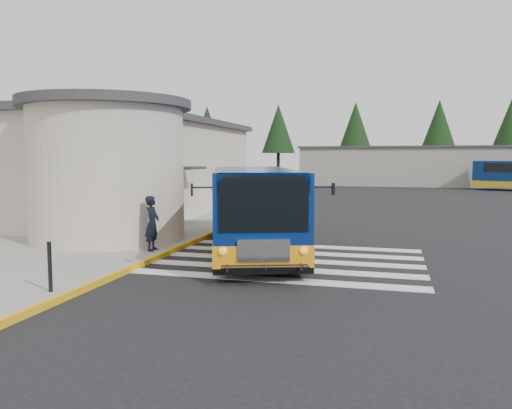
% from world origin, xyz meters
% --- Properties ---
extents(ground, '(140.00, 140.00, 0.00)m').
position_xyz_m(ground, '(0.00, 0.00, 0.00)').
color(ground, black).
rests_on(ground, ground).
extents(sidewalk, '(10.00, 34.00, 0.15)m').
position_xyz_m(sidewalk, '(-9.00, 4.00, 0.07)').
color(sidewalk, gray).
rests_on(sidewalk, ground).
extents(curb_strip, '(0.12, 34.00, 0.16)m').
position_xyz_m(curb_strip, '(-4.05, 4.00, 0.08)').
color(curb_strip, gold).
rests_on(curb_strip, ground).
extents(station_building, '(12.70, 18.70, 4.80)m').
position_xyz_m(station_building, '(-10.84, 6.91, 2.57)').
color(station_building, beige).
rests_on(station_building, ground).
extents(crosswalk, '(8.00, 5.35, 0.01)m').
position_xyz_m(crosswalk, '(-0.50, -0.80, 0.01)').
color(crosswalk, silver).
rests_on(crosswalk, ground).
extents(depot_building, '(26.40, 8.40, 4.20)m').
position_xyz_m(depot_building, '(6.00, 42.00, 2.11)').
color(depot_building, gray).
rests_on(depot_building, ground).
extents(tree_line, '(58.40, 4.40, 10.00)m').
position_xyz_m(tree_line, '(6.29, 50.00, 6.77)').
color(tree_line, black).
rests_on(tree_line, ground).
extents(transit_bus, '(5.51, 9.55, 2.63)m').
position_xyz_m(transit_bus, '(-1.72, 0.37, 1.26)').
color(transit_bus, navy).
rests_on(transit_bus, ground).
extents(pedestrian_a, '(0.47, 0.66, 1.68)m').
position_xyz_m(pedestrian_a, '(-4.50, -1.16, 0.99)').
color(pedestrian_a, black).
rests_on(pedestrian_a, sidewalk).
extents(pedestrian_b, '(0.78, 0.95, 1.80)m').
position_xyz_m(pedestrian_b, '(-7.79, -0.65, 1.05)').
color(pedestrian_b, black).
rests_on(pedestrian_b, sidewalk).
extents(bollard, '(0.09, 0.09, 1.08)m').
position_xyz_m(bollard, '(-4.42, -6.02, 0.69)').
color(bollard, black).
rests_on(bollard, sidewalk).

